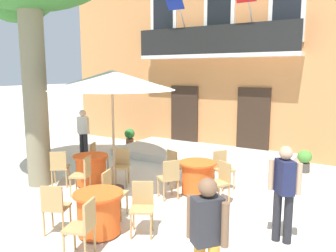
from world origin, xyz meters
TOP-DOWN VIEW (x-y plane):
  - ground_plane at (0.00, 0.00)m, footprint 120.00×120.00m
  - building_facade at (-0.43, 6.99)m, footprint 13.00×5.09m
  - entrance_step_platform at (-0.43, 3.75)m, footprint 5.59×2.51m
  - cafe_table_near_tree at (-1.68, -0.04)m, footprint 0.86×0.86m
  - cafe_chair_near_tree_0 at (-1.05, 0.37)m, footprint 0.54×0.54m
  - cafe_chair_near_tree_1 at (-2.07, 0.61)m, footprint 0.53×0.53m
  - cafe_chair_near_tree_2 at (-2.23, -0.56)m, footprint 0.56×0.56m
  - cafe_chair_near_tree_3 at (-1.30, -0.69)m, footprint 0.53×0.53m
  - cafe_table_middle at (0.31, -1.93)m, footprint 0.86×0.86m
  - cafe_chair_middle_0 at (0.93, -1.50)m, footprint 0.54×0.54m
  - cafe_chair_middle_1 at (0.01, -1.23)m, footprint 0.50×0.50m
  - cafe_chair_middle_2 at (-0.34, -2.32)m, footprint 0.53×0.53m
  - cafe_chair_middle_3 at (0.63, -2.61)m, footprint 0.51×0.51m
  - cafe_table_front at (0.89, 0.77)m, footprint 0.86×0.86m
  - cafe_chair_front_0 at (1.58, 0.47)m, footprint 0.54×0.54m
  - cafe_chair_front_1 at (1.22, 1.44)m, footprint 0.55×0.55m
  - cafe_chair_front_2 at (0.17, 0.98)m, footprint 0.52×0.52m
  - cafe_chair_front_3 at (0.51, 0.12)m, footprint 0.56×0.56m
  - cafe_umbrella at (-0.91, -0.05)m, footprint 2.90×2.90m
  - ground_planter_left at (-3.57, 4.01)m, footprint 0.39×0.39m
  - ground_planter_right at (2.71, 3.88)m, footprint 0.39×0.39m
  - pedestrian_near_entrance at (-3.82, 1.87)m, footprint 0.53×0.39m
  - pedestrian_mid_plaza at (2.70, -2.69)m, footprint 0.53×0.40m
  - pedestrian_by_tree at (3.10, -0.56)m, footprint 0.53×0.40m

SIDE VIEW (x-z plane):
  - ground_plane at x=0.00m, z-range 0.00..0.00m
  - entrance_step_platform at x=-0.43m, z-range 0.00..0.25m
  - ground_planter_right at x=2.71m, z-range 0.04..0.68m
  - ground_planter_left at x=-3.57m, z-range 0.04..0.73m
  - cafe_table_near_tree at x=-1.68m, z-range 0.01..0.77m
  - cafe_table_middle at x=0.31m, z-range 0.01..0.77m
  - cafe_table_front at x=0.89m, z-range 0.01..0.77m
  - cafe_chair_near_tree_0 at x=-1.05m, z-range 0.07..0.98m
  - cafe_chair_near_tree_1 at x=-2.07m, z-range 0.07..0.98m
  - cafe_chair_near_tree_2 at x=-2.23m, z-range 0.07..0.98m
  - cafe_chair_near_tree_3 at x=-1.30m, z-range 0.07..0.98m
  - cafe_chair_middle_0 at x=0.93m, z-range 0.07..0.98m
  - cafe_chair_middle_1 at x=0.01m, z-range 0.07..0.98m
  - cafe_chair_middle_2 at x=-0.34m, z-range 0.07..0.98m
  - cafe_chair_middle_3 at x=0.63m, z-range 0.07..0.98m
  - cafe_chair_front_0 at x=1.58m, z-range 0.07..0.98m
  - cafe_chair_front_1 at x=1.22m, z-range 0.07..0.98m
  - cafe_chair_front_2 at x=0.17m, z-range 0.07..0.98m
  - cafe_chair_front_3 at x=0.51m, z-range 0.07..0.98m
  - pedestrian_near_entrance at x=-3.82m, z-range 0.10..1.70m
  - pedestrian_mid_plaza at x=2.70m, z-range 0.10..1.73m
  - pedestrian_by_tree at x=3.10m, z-range 0.11..1.74m
  - cafe_umbrella at x=-0.91m, z-range 1.19..4.04m
  - building_facade at x=-0.43m, z-range 0.00..7.50m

